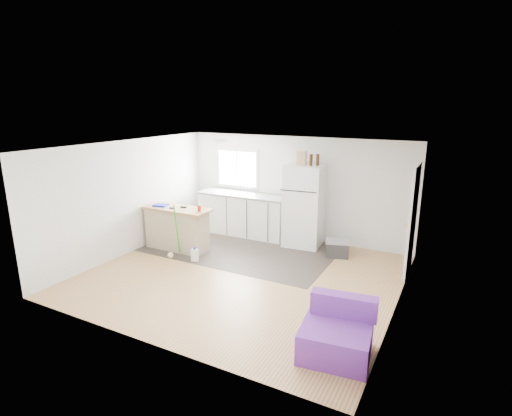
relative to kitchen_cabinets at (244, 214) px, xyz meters
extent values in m
cube|color=#9C7441|center=(1.19, -2.15, -0.52)|extent=(5.50, 5.00, 0.01)
cube|color=white|center=(1.19, -2.15, 1.88)|extent=(5.50, 5.00, 0.01)
cube|color=white|center=(1.19, 0.35, 0.68)|extent=(5.50, 0.01, 2.40)
cube|color=white|center=(1.19, -4.65, 0.68)|extent=(5.50, 0.01, 2.40)
cube|color=white|center=(-1.56, -2.15, 0.68)|extent=(0.01, 5.00, 2.40)
cube|color=white|center=(3.94, -2.15, 0.68)|extent=(0.01, 5.00, 2.40)
cube|color=#2F2923|center=(0.47, -0.90, -0.51)|extent=(4.05, 2.50, 0.00)
cube|color=white|center=(-0.36, 0.34, 1.03)|extent=(1.18, 0.04, 0.98)
cube|color=white|center=(-0.36, 0.32, 1.03)|extent=(1.05, 0.01, 0.85)
cube|color=white|center=(-0.36, 0.32, 1.03)|extent=(0.03, 0.02, 0.85)
cube|color=white|center=(3.91, -0.60, 0.50)|extent=(0.05, 0.82, 2.03)
cube|color=white|center=(3.92, -0.60, 0.50)|extent=(0.03, 0.92, 2.10)
sphere|color=gold|center=(3.87, -0.92, 0.48)|extent=(0.07, 0.07, 0.07)
cylinder|color=white|center=(-0.01, -0.95, 1.84)|extent=(0.30, 0.30, 0.07)
cube|color=white|center=(0.00, 0.00, -0.03)|extent=(2.22, 0.70, 0.97)
cube|color=slate|center=(0.00, 0.00, 0.48)|extent=(2.28, 0.75, 0.04)
cube|color=silver|center=(0.00, -0.03, 0.48)|extent=(0.62, 0.47, 0.07)
cube|color=#C6B68F|center=(-0.77, -1.59, -0.07)|extent=(1.40, 0.50, 0.90)
cube|color=tan|center=(-0.75, -1.59, 0.40)|extent=(1.53, 0.59, 0.04)
cube|color=white|center=(1.58, -0.05, 0.40)|extent=(0.87, 0.82, 1.83)
cube|color=black|center=(1.58, -0.43, 0.80)|extent=(0.81, 0.08, 0.02)
cube|color=silver|center=(1.26, -0.43, 1.04)|extent=(0.03, 0.02, 0.33)
cube|color=silver|center=(1.26, -0.43, 0.23)|extent=(0.03, 0.02, 0.64)
cube|color=#29292B|center=(2.49, -0.41, -0.36)|extent=(0.53, 0.43, 0.31)
cube|color=gray|center=(2.49, -0.41, -0.18)|extent=(0.56, 0.46, 0.06)
cube|color=purple|center=(3.46, -3.73, -0.31)|extent=(0.95, 0.91, 0.41)
cube|color=purple|center=(3.46, -3.42, 0.04)|extent=(0.88, 0.31, 0.30)
cube|color=white|center=(-0.01, -2.01, -0.39)|extent=(0.16, 0.13, 0.25)
cylinder|color=#1B41BD|center=(-0.01, -2.01, -0.24)|extent=(0.06, 0.06, 0.05)
cylinder|color=green|center=(-0.45, -1.99, 0.08)|extent=(0.16, 0.29, 1.12)
sphere|color=beige|center=(-0.56, -2.10, -0.46)|extent=(0.13, 0.13, 0.13)
cylinder|color=#B9160B|center=(-0.16, -1.59, 0.48)|extent=(0.10, 0.10, 0.12)
cube|color=#151DC5|center=(-1.16, -1.63, 0.44)|extent=(0.34, 0.27, 0.04)
cube|color=black|center=(-0.63, -1.51, 0.44)|extent=(0.15, 0.07, 0.03)
cube|color=black|center=(-0.80, -1.69, 0.44)|extent=(0.10, 0.04, 0.03)
cube|color=tan|center=(1.50, -0.08, 1.47)|extent=(0.20, 0.10, 0.30)
cylinder|color=#361D09|center=(1.73, -0.12, 1.44)|extent=(0.08, 0.08, 0.25)
cylinder|color=#361D09|center=(1.86, -0.04, 1.44)|extent=(0.07, 0.07, 0.25)
camera|label=1|loc=(4.65, -8.15, 2.61)|focal=28.00mm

